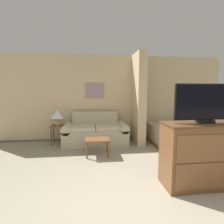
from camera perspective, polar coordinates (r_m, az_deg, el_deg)
The scene contains 9 objects.
wall_back at distance 5.49m, azimuth -1.96°, elevation 4.50°, with size 7.43×0.16×2.60m.
wall_partition_pillar at distance 5.17m, azimuth 8.63°, elevation 4.32°, with size 0.24×0.86×2.60m.
couch at distance 5.13m, azimuth -5.42°, elevation -6.62°, with size 1.84×0.84×0.91m.
coffee_table at distance 4.19m, azimuth -4.77°, elevation -9.52°, with size 0.57×0.42×0.41m.
side_table at distance 5.24m, azimuth -17.26°, elevation -5.34°, with size 0.37×0.37×0.56m.
table_lamp at distance 5.17m, azimuth -17.43°, elevation -0.82°, with size 0.38×0.38×0.44m.
tv_dresser at distance 3.24m, azimuth 27.57°, elevation -12.17°, with size 1.30×0.54×1.04m.
tv at distance 3.08m, azimuth 28.44°, elevation 2.55°, with size 1.04×0.16×0.61m.
bed at distance 5.20m, azimuth 22.25°, elevation -7.50°, with size 1.56×1.96×0.55m.
Camera 1 is at (-0.47, -1.74, 1.55)m, focal length 28.00 mm.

